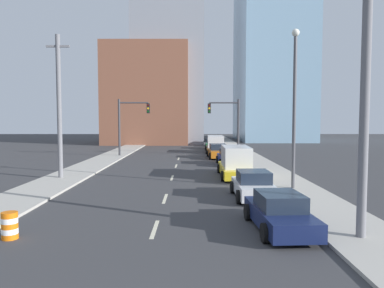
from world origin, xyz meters
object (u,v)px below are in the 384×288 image
sedan_white (253,186)px  box_truck_brown (215,145)px  sedan_blue (228,157)px  traffic_signal_right (230,120)px  sedan_green (212,144)px  utility_pole_left_mid (59,106)px  box_truck_yellow (235,163)px  sedan_silver (213,141)px  sedan_navy (279,213)px  sedan_orange (218,152)px  street_lamp (294,99)px  traffic_signal_left (127,120)px  utility_pole_right_near (365,99)px  traffic_barrel (9,226)px

sedan_white → box_truck_brown: (-0.34, 26.88, 0.33)m
sedan_blue → traffic_signal_right: bearing=81.6°
sedan_blue → sedan_green: bearing=89.8°
utility_pole_left_mid → box_truck_yellow: utility_pole_left_mid is taller
sedan_white → sedan_silver: (0.10, 38.93, 0.01)m
sedan_navy → utility_pole_left_mid: bearing=132.9°
sedan_orange → sedan_green: size_ratio=1.06×
street_lamp → sedan_navy: size_ratio=1.99×
box_truck_yellow → box_truck_brown: box_truck_yellow is taller
utility_pole_left_mid → sedan_navy: size_ratio=2.11×
box_truck_brown → sedan_silver: (0.44, 12.05, -0.32)m
sedan_white → sedan_blue: (0.11, 14.72, 0.02)m
sedan_navy → sedan_silver: 44.61m
traffic_signal_left → traffic_signal_right: bearing=0.0°
sedan_orange → sedan_silver: 18.51m
box_truck_brown → sedan_white: bearing=-87.7°
traffic_signal_left → sedan_white: size_ratio=1.49×
traffic_signal_left → box_truck_yellow: (10.36, -14.96, -3.03)m
traffic_signal_left → sedan_orange: traffic_signal_left is taller
traffic_signal_left → street_lamp: 23.92m
utility_pole_right_near → box_truck_yellow: (-2.69, 14.15, -3.84)m
traffic_signal_right → utility_pole_right_near: bearing=-86.8°
box_truck_yellow → sedan_blue: box_truck_yellow is taller
box_truck_yellow → sedan_blue: (0.22, 7.50, -0.37)m
traffic_signal_left → box_truck_brown: bearing=24.9°
traffic_signal_right → sedan_white: 22.47m
utility_pole_left_mid → sedan_silver: (12.56, 32.61, -4.43)m
traffic_signal_left → sedan_navy: (10.52, -27.87, -3.43)m
street_lamp → box_truck_yellow: street_lamp is taller
traffic_signal_right → utility_pole_left_mid: bearing=-130.3°
traffic_signal_right → sedan_blue: size_ratio=1.46×
traffic_barrel → sedan_silver: 46.73m
utility_pole_left_mid → sedan_silver: size_ratio=2.21×
traffic_signal_left → sedan_navy: size_ratio=1.36×
sedan_blue → sedan_silver: sedan_blue is taller
utility_pole_right_near → traffic_barrel: 13.03m
sedan_green → street_lamp: bearing=-80.8°
traffic_barrel → sedan_navy: size_ratio=0.20×
box_truck_yellow → sedan_blue: 7.51m
utility_pole_right_near → street_lamp: size_ratio=1.02×
utility_pole_right_near → traffic_barrel: bearing=179.3°
traffic_signal_right → street_lamp: bearing=-85.0°
sedan_navy → sedan_green: (-0.45, 38.67, 0.03)m
utility_pole_right_near → sedan_silver: utility_pole_right_near is taller
sedan_navy → sedan_silver: (0.04, 44.61, 0.03)m
box_truck_brown → traffic_signal_left: bearing=-153.5°
box_truck_yellow → box_truck_brown: (-0.23, 19.66, -0.06)m
traffic_signal_left → traffic_signal_right: size_ratio=1.00×
traffic_signal_left → utility_pole_left_mid: size_ratio=0.64×
sedan_silver → sedan_orange: bearing=-89.9°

